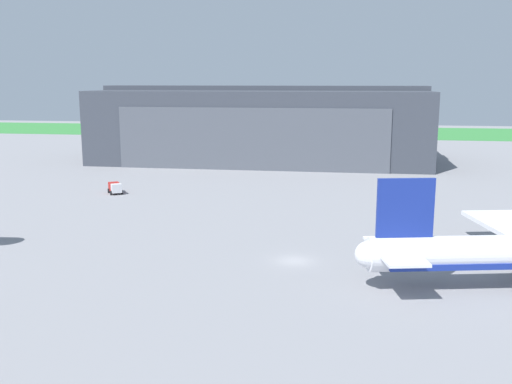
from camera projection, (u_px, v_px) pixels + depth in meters
ground_plane at (294, 261)px, 69.40m from camera, size 440.00×440.00×0.00m
grass_field_strip at (333, 132)px, 240.90m from camera, size 440.00×56.00×0.08m
maintenance_hangar at (262, 125)px, 155.70m from camera, size 86.00×38.86×19.90m
ops_van at (115, 188)px, 110.28m from camera, size 3.78×4.37×2.08m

